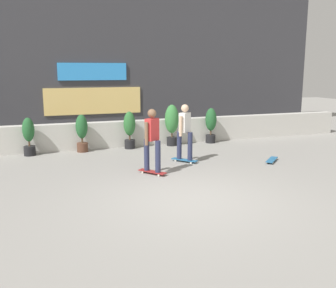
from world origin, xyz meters
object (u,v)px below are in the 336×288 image
object	(u,v)px
potted_plant_1	(82,132)
potted_plant_4	(211,124)
potted_plant_0	(29,135)
skateboard_near_camera	(272,160)
potted_plant_2	(130,128)
skater_by_wall_left	(152,138)
skater_far_left	(185,130)
potted_plant_3	(172,122)

from	to	relation	value
potted_plant_1	potted_plant_4	bearing A→B (deg)	0.00
potted_plant_0	skateboard_near_camera	xyz separation A→B (m)	(6.72, -3.32, -0.58)
potted_plant_2	potted_plant_4	world-z (taller)	potted_plant_4
potted_plant_4	skateboard_near_camera	xyz separation A→B (m)	(0.38, -3.32, -0.65)
potted_plant_4	skater_by_wall_left	distance (m)	4.79
potted_plant_1	potted_plant_0	bearing A→B (deg)	180.00
potted_plant_0	skater_by_wall_left	distance (m)	4.55
potted_plant_2	skateboard_near_camera	xyz separation A→B (m)	(3.46, -3.32, -0.64)
skater_far_left	skater_by_wall_left	xyz separation A→B (m)	(-1.29, -0.94, 0.00)
potted_plant_4	skater_far_left	xyz separation A→B (m)	(-2.06, -2.48, 0.23)
skater_far_left	potted_plant_4	bearing A→B (deg)	50.19
potted_plant_1	skater_by_wall_left	distance (m)	3.68
potted_plant_3	skater_far_left	xyz separation A→B (m)	(-0.52, -2.48, 0.09)
potted_plant_3	skater_by_wall_left	world-z (taller)	skater_by_wall_left
potted_plant_1	skater_far_left	world-z (taller)	skater_far_left
potted_plant_2	potted_plant_4	xyz separation A→B (m)	(3.09, 0.00, 0.01)
potted_plant_0	potted_plant_3	distance (m)	4.81
potted_plant_4	potted_plant_2	bearing A→B (deg)	180.00
potted_plant_1	skater_far_left	size ratio (longest dim) A/B	0.73
skater_far_left	skater_by_wall_left	world-z (taller)	same
skateboard_near_camera	potted_plant_1	bearing A→B (deg)	146.78
potted_plant_0	skater_far_left	bearing A→B (deg)	-30.08
potted_plant_2	skater_by_wall_left	size ratio (longest dim) A/B	0.75
potted_plant_2	potted_plant_3	bearing A→B (deg)	0.00
potted_plant_4	skater_by_wall_left	bearing A→B (deg)	-134.47
potted_plant_4	skater_far_left	distance (m)	3.23
potted_plant_0	skater_far_left	distance (m)	4.95
potted_plant_0	skater_by_wall_left	bearing A→B (deg)	-48.79
potted_plant_0	potted_plant_2	world-z (taller)	potted_plant_2
potted_plant_0	potted_plant_2	distance (m)	3.26
potted_plant_0	potted_plant_4	bearing A→B (deg)	-0.00
skater_by_wall_left	skater_far_left	bearing A→B (deg)	36.05
potted_plant_1	skater_far_left	distance (m)	3.62
potted_plant_1	potted_plant_2	bearing A→B (deg)	0.00
potted_plant_3	skater_far_left	bearing A→B (deg)	-101.95
potted_plant_0	potted_plant_4	size ratio (longest dim) A/B	0.93
potted_plant_0	potted_plant_2	size ratio (longest dim) A/B	0.94
potted_plant_0	skateboard_near_camera	world-z (taller)	potted_plant_0
potted_plant_2	skater_far_left	size ratio (longest dim) A/B	0.75
potted_plant_3	skater_far_left	size ratio (longest dim) A/B	0.86
potted_plant_0	potted_plant_1	xyz separation A→B (m)	(1.64, -0.00, 0.03)
potted_plant_4	skater_by_wall_left	world-z (taller)	skater_by_wall_left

